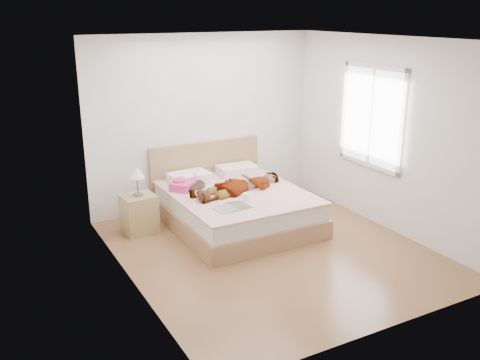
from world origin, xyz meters
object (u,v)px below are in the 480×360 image
Objects in this scene: phone at (195,174)px; coffee_mug at (246,197)px; towel at (182,184)px; nightstand at (139,211)px; magazine at (233,207)px; plush_toy at (203,196)px; bed at (234,205)px; woman at (240,183)px.

coffee_mug is (0.36, -0.82, -0.14)m from phone.
phone reaches higher than coffee_mug.
towel is 0.70m from nightstand.
coffee_mug is (0.28, 0.15, 0.04)m from magazine.
magazine is 1.86× the size of plush_toy.
magazine is 0.46m from plush_toy.
magazine is at bearing -74.05° from towel.
phone is at bearing 141.54° from bed.
coffee_mug is (-0.14, -0.42, -0.05)m from woman.
phone is 0.23m from towel.
woman is at bearing 72.09° from coffee_mug.
plush_toy is (-0.58, -0.24, 0.31)m from bed.
magazine is (-0.35, -0.63, 0.24)m from bed.
woman is 3.34× the size of towel.
woman is 5.61× the size of plush_toy.
plush_toy is at bearing -85.16° from woman.
magazine is at bearing -46.69° from nightstand.
bed reaches higher than phone.
phone is 0.21× the size of magazine.
coffee_mug is at bearing -55.93° from towel.
phone is 0.11× the size of nightstand.
phone is 0.93m from nightstand.
towel is 1.68× the size of plush_toy.
woman is at bearing 16.17° from plush_toy.
magazine is 3.64× the size of coffee_mug.
magazine is at bearing -151.41° from coffee_mug.
bed is at bearing 81.58° from coffee_mug.
coffee_mug is at bearing -77.60° from phone.
towel is at bearing 105.95° from magazine.
coffee_mug is at bearing -34.54° from nightstand.
towel is at bearing -131.25° from woman.
bed is 0.70m from plush_toy.
nightstand reaches higher than coffee_mug.
woman reaches higher than magazine.
towel is at bearing 168.67° from phone.
towel is at bearing 151.28° from bed.
woman reaches higher than towel.
bed is 0.78m from towel.
towel reaches higher than plush_toy.
towel is 1.02m from magazine.
coffee_mug is at bearing 28.59° from magazine.
woman reaches higher than plush_toy.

